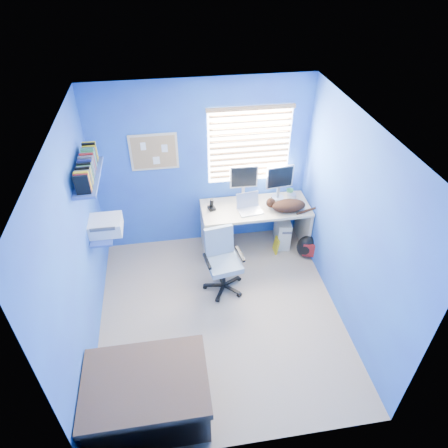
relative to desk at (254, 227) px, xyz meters
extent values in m
cube|color=tan|center=(-0.70, -1.26, -0.37)|extent=(3.00, 3.20, 0.00)
cube|color=white|center=(-0.70, -1.26, 2.13)|extent=(3.00, 3.20, 0.00)
cube|color=#2D45B9|center=(-0.70, 0.34, 0.88)|extent=(3.00, 0.01, 2.50)
cube|color=#2D45B9|center=(-0.70, -2.86, 0.88)|extent=(3.00, 0.01, 2.50)
cube|color=#2D45B9|center=(-2.20, -1.26, 0.88)|extent=(0.01, 3.20, 2.50)
cube|color=#2D45B9|center=(0.80, -1.26, 0.88)|extent=(0.01, 3.20, 2.50)
cube|color=beige|center=(0.00, 0.00, 0.00)|extent=(1.55, 0.65, 0.74)
cube|color=silver|center=(-0.10, -0.09, 0.48)|extent=(0.36, 0.30, 0.22)
cube|color=silver|center=(-0.14, 0.26, 0.64)|extent=(0.40, 0.13, 0.54)
cube|color=silver|center=(0.37, 0.17, 0.64)|extent=(0.41, 0.16, 0.54)
cube|color=black|center=(-0.63, 0.04, 0.45)|extent=(0.12, 0.13, 0.17)
imported|color=#3A834B|center=(0.57, 0.22, 0.42)|extent=(0.10, 0.09, 0.10)
cylinder|color=silver|center=(0.57, 0.15, 0.41)|extent=(0.13, 0.13, 0.07)
ellipsoid|color=black|center=(0.43, -0.16, 0.46)|extent=(0.54, 0.41, 0.17)
cube|color=beige|center=(0.45, 0.03, -0.14)|extent=(0.24, 0.46, 0.45)
cube|color=tan|center=(-0.55, 0.07, -0.23)|extent=(0.35, 0.28, 0.27)
cube|color=yellow|center=(0.31, -0.17, -0.25)|extent=(0.03, 0.17, 0.24)
ellipsoid|color=black|center=(0.73, -0.33, -0.19)|extent=(0.37, 0.32, 0.36)
cube|color=brown|center=(-1.59, -2.38, -0.09)|extent=(1.15, 0.82, 0.55)
cylinder|color=black|center=(-0.59, -0.80, -0.34)|extent=(0.59, 0.59, 0.06)
cylinder|color=black|center=(-0.59, -0.80, -0.14)|extent=(0.06, 0.06, 0.35)
cube|color=#89A1B7|center=(-0.59, -0.80, 0.08)|extent=(0.48, 0.48, 0.08)
cube|color=#89A1B7|center=(-0.62, -0.60, 0.32)|extent=(0.38, 0.12, 0.40)
cube|color=white|center=(-0.05, 0.33, 1.18)|extent=(1.15, 0.01, 1.10)
cube|color=#C0834C|center=(-0.05, 0.30, 1.18)|extent=(1.10, 0.03, 1.00)
cube|color=beige|center=(-1.35, 0.33, 1.18)|extent=(0.64, 0.02, 0.52)
cube|color=tan|center=(-1.35, 0.32, 1.18)|extent=(0.58, 0.01, 0.46)
cube|color=#3652A6|center=(-2.06, -0.51, 0.55)|extent=(0.26, 0.55, 0.03)
cube|color=silver|center=(-2.02, -0.51, 0.65)|extent=(0.42, 0.34, 0.18)
cube|color=#3652A6|center=(-2.07, -0.51, 1.35)|extent=(0.24, 0.90, 0.03)
cube|color=navy|center=(-2.08, -0.51, 1.48)|extent=(0.15, 0.80, 0.22)
camera|label=1|loc=(-1.18, -4.57, 3.63)|focal=32.00mm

